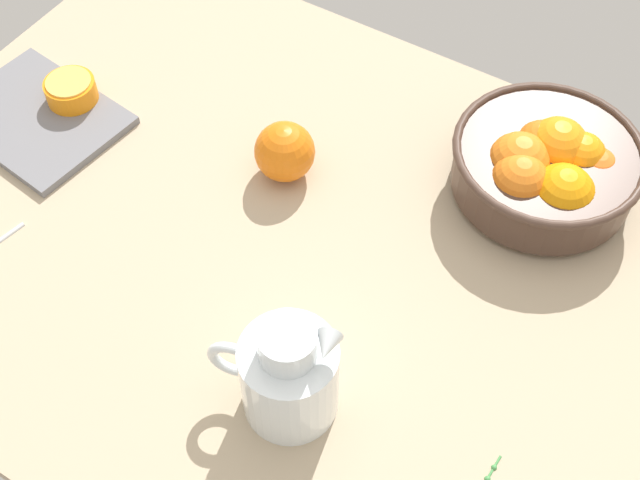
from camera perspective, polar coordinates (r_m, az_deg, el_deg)
The scene contains 6 objects.
ground_plane at distance 109.75cm, azimuth 2.12°, elevation -2.73°, with size 137.62×86.18×3.00cm, color tan.
fruit_bowl at distance 116.55cm, azimuth 15.08°, elevation 4.74°, with size 25.65×25.65×10.79cm.
juice_pitcher at distance 94.42cm, azimuth -2.12°, elevation -9.33°, with size 15.07×11.02×16.48cm.
cutting_board at distance 131.87cm, azimuth -18.60°, elevation 7.82°, with size 24.14×18.33×1.22cm, color slate.
orange_half_0 at distance 131.11cm, azimuth -16.50°, elevation 9.70°, with size 7.51×7.51×3.56cm.
loose_orange_1 at distance 115.84cm, azimuth -2.40°, elevation 5.99°, with size 8.40×8.40×8.40cm, color orange.
Camera 1 is at (28.16, -53.45, 90.12)cm, focal length 47.32 mm.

